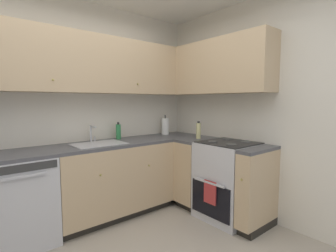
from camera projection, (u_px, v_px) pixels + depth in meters
name	position (u px, v px, depth m)	size (l,w,h in m)	color
wall_back	(65.00, 110.00, 3.00)	(3.63, 0.05, 2.62)	silver
wall_right	(272.00, 111.00, 2.89)	(0.05, 3.32, 2.62)	silver
dishwasher	(20.00, 201.00, 2.48)	(0.60, 0.63, 0.88)	silver
lower_cabinets_back	(114.00, 180.00, 3.13)	(1.43, 0.62, 0.88)	tan
countertop_back	(113.00, 144.00, 3.08)	(2.64, 0.60, 0.04)	#4C4C51
lower_cabinets_right	(216.00, 178.00, 3.18)	(0.62, 1.14, 0.88)	tan
countertop_right	(216.00, 143.00, 3.13)	(0.60, 1.14, 0.03)	#4C4C51
oven_range	(228.00, 180.00, 3.06)	(0.68, 0.62, 1.07)	silver
upper_cabinets_back	(94.00, 65.00, 2.99)	(2.32, 0.34, 0.67)	tan
upper_cabinets_right	(211.00, 68.00, 3.30)	(0.32, 1.69, 0.67)	tan
sink	(99.00, 148.00, 2.93)	(0.58, 0.40, 0.10)	#B7B7BC
faucet	(92.00, 132.00, 3.08)	(0.07, 0.16, 0.20)	silver
soap_bottle	(118.00, 132.00, 3.32)	(0.06, 0.06, 0.22)	#338C4C
paper_towel_roll	(165.00, 126.00, 3.79)	(0.11, 0.11, 0.30)	white
oil_bottle	(198.00, 131.00, 3.36)	(0.06, 0.06, 0.23)	beige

